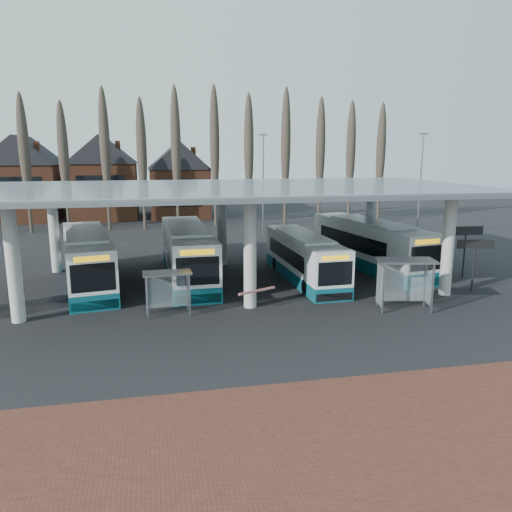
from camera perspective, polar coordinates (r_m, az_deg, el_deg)
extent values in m
plane|color=black|center=(25.62, 0.42, -7.47)|extent=(140.00, 140.00, 0.00)
cube|color=brown|center=(15.27, 10.78, -22.05)|extent=(70.00, 10.00, 0.03)
cylinder|color=#B7B7B2|center=(27.56, -25.98, -0.83)|extent=(0.70, 0.70, 6.00)
cylinder|color=#B7B7B2|center=(38.15, -22.09, 2.73)|extent=(0.70, 0.70, 6.00)
cylinder|color=#B7B7B2|center=(27.18, -0.69, 0.23)|extent=(0.70, 0.70, 6.00)
cylinder|color=#B7B7B2|center=(37.87, -3.92, 3.51)|extent=(0.70, 0.70, 6.00)
cylinder|color=#B7B7B2|center=(31.72, 21.10, 1.11)|extent=(0.70, 0.70, 6.00)
cylinder|color=#B7B7B2|center=(41.25, 12.86, 3.93)|extent=(0.70, 0.70, 6.00)
cube|color=gray|center=(32.11, -2.62, 7.86)|extent=(32.00, 16.00, 0.12)
cube|color=silver|center=(32.11, -2.62, 7.99)|extent=(31.50, 15.50, 0.04)
cone|color=#473D33|center=(58.08, -25.00, 9.56)|extent=(0.36, 0.36, 14.50)
ellipsoid|color=#473D33|center=(58.07, -25.15, 11.27)|extent=(1.10, 1.10, 11.02)
cone|color=#473D33|center=(57.32, -21.05, 9.86)|extent=(0.36, 0.36, 14.50)
ellipsoid|color=#473D33|center=(57.31, -21.18, 11.59)|extent=(1.10, 1.10, 11.02)
cone|color=#473D33|center=(56.84, -17.01, 10.11)|extent=(0.36, 0.36, 14.50)
ellipsoid|color=#473D33|center=(56.83, -17.12, 11.86)|extent=(1.10, 1.10, 11.02)
cone|color=#473D33|center=(56.64, -12.92, 10.32)|extent=(0.36, 0.36, 14.50)
ellipsoid|color=#473D33|center=(56.63, -13.00, 12.08)|extent=(1.10, 1.10, 11.02)
cone|color=#473D33|center=(56.72, -8.81, 10.48)|extent=(0.36, 0.36, 14.50)
ellipsoid|color=#473D33|center=(56.71, -8.87, 12.24)|extent=(1.10, 1.10, 11.02)
cone|color=#473D33|center=(57.08, -4.73, 10.59)|extent=(0.36, 0.36, 14.50)
ellipsoid|color=#473D33|center=(57.07, -4.76, 12.33)|extent=(1.10, 1.10, 11.02)
cone|color=#473D33|center=(57.72, -0.72, 10.64)|extent=(0.36, 0.36, 14.50)
ellipsoid|color=#473D33|center=(57.71, -0.72, 12.37)|extent=(1.10, 1.10, 11.02)
cone|color=#473D33|center=(58.62, 3.19, 10.64)|extent=(0.36, 0.36, 14.50)
ellipsoid|color=#473D33|center=(58.61, 3.21, 12.34)|extent=(1.10, 1.10, 11.02)
cone|color=#473D33|center=(59.78, 6.96, 10.60)|extent=(0.36, 0.36, 14.50)
ellipsoid|color=#473D33|center=(59.77, 7.00, 12.26)|extent=(1.10, 1.10, 11.02)
cone|color=#473D33|center=(61.18, 10.57, 10.51)|extent=(0.36, 0.36, 14.50)
ellipsoid|color=#473D33|center=(61.17, 10.63, 12.14)|extent=(1.10, 1.10, 11.02)
cone|color=#473D33|center=(62.80, 14.00, 10.39)|extent=(0.36, 0.36, 14.50)
ellipsoid|color=#473D33|center=(62.79, 14.09, 11.98)|extent=(1.10, 1.10, 11.02)
cube|color=brown|center=(69.52, -24.75, 6.68)|extent=(8.00, 10.00, 7.00)
pyramid|color=black|center=(69.37, -25.26, 12.43)|extent=(8.30, 10.30, 3.50)
cube|color=brown|center=(68.06, -16.88, 7.16)|extent=(8.00, 10.00, 7.00)
pyramid|color=black|center=(67.90, -17.24, 13.05)|extent=(8.30, 10.30, 3.50)
cube|color=brown|center=(67.90, -8.81, 7.52)|extent=(8.00, 10.00, 7.00)
pyramid|color=black|center=(67.75, -9.00, 13.43)|extent=(8.30, 10.30, 3.50)
cylinder|color=slate|center=(50.98, 0.82, 7.94)|extent=(0.16, 0.16, 10.00)
cube|color=slate|center=(50.88, 0.84, 13.68)|extent=(0.80, 0.15, 0.15)
cylinder|color=slate|center=(50.47, 18.23, 7.32)|extent=(0.16, 0.16, 10.00)
cube|color=slate|center=(50.37, 18.61, 13.10)|extent=(0.80, 0.15, 0.15)
cube|color=white|center=(33.94, -18.75, -0.04)|extent=(4.62, 12.60, 2.88)
cube|color=#0C4F5D|center=(34.24, -18.60, -2.32)|extent=(4.64, 12.63, 0.93)
cube|color=white|center=(33.68, -18.92, 2.44)|extent=(3.55, 7.69, 0.19)
cube|color=black|center=(34.42, -18.81, 0.29)|extent=(4.09, 9.20, 1.13)
cube|color=black|center=(27.93, -18.11, -2.37)|extent=(2.29, 0.44, 1.54)
cube|color=black|center=(39.97, -19.22, 1.80)|extent=(2.21, 0.43, 1.23)
cube|color=#DC9D0C|center=(27.70, -18.25, -0.30)|extent=(1.82, 0.35, 0.31)
cube|color=black|center=(28.34, -17.91, -5.39)|extent=(2.47, 0.49, 0.51)
cylinder|color=black|center=(30.42, -20.44, -4.13)|extent=(0.45, 1.02, 0.99)
cylinder|color=black|center=(30.52, -15.98, -3.78)|extent=(0.45, 1.02, 0.99)
cylinder|color=black|center=(37.72, -20.70, -1.14)|extent=(0.45, 1.02, 0.99)
cylinder|color=black|center=(37.80, -17.10, -0.87)|extent=(0.45, 1.02, 0.99)
cube|color=white|center=(34.09, -7.87, 0.66)|extent=(2.98, 12.90, 3.00)
cube|color=#0C4F5D|center=(34.40, -7.80, -1.70)|extent=(3.00, 12.92, 0.96)
cube|color=white|center=(33.83, -7.94, 3.24)|extent=(2.61, 7.75, 0.19)
cube|color=black|center=(34.59, -7.95, 1.00)|extent=(2.95, 9.30, 1.18)
cube|color=black|center=(27.85, -6.66, -1.72)|extent=(2.40, 0.11, 1.61)
cube|color=black|center=(40.35, -8.70, 2.53)|extent=(2.32, 0.11, 1.28)
cube|color=#DC9D0C|center=(27.62, -6.72, 0.44)|extent=(1.91, 0.09, 0.32)
cube|color=black|center=(28.28, -6.59, -4.88)|extent=(2.59, 0.14, 0.54)
cylinder|color=black|center=(30.37, -9.41, -3.51)|extent=(0.32, 1.03, 1.03)
cylinder|color=black|center=(30.60, -4.78, -3.27)|extent=(0.32, 1.03, 1.03)
cylinder|color=black|center=(37.96, -10.18, -0.45)|extent=(0.32, 1.03, 1.03)
cylinder|color=black|center=(38.15, -6.47, -0.27)|extent=(0.32, 1.03, 1.03)
cube|color=white|center=(33.62, 5.50, 0.09)|extent=(2.63, 11.09, 2.57)
cube|color=#0C4F5D|center=(33.90, 5.46, -1.96)|extent=(2.65, 11.11, 0.83)
cube|color=white|center=(33.38, 5.55, 2.33)|extent=(2.28, 6.67, 0.17)
cube|color=black|center=(34.03, 5.26, 0.40)|extent=(2.59, 8.00, 1.01)
cube|color=black|center=(28.59, 9.04, -2.01)|extent=(2.06, 0.11, 1.38)
cube|color=black|center=(38.75, 2.90, 1.84)|extent=(1.99, 0.11, 1.10)
cube|color=#DC9D0C|center=(28.39, 9.10, -0.21)|extent=(1.64, 0.09, 0.28)
cube|color=black|center=(28.96, 8.95, -4.65)|extent=(2.23, 0.13, 0.46)
cylinder|color=black|center=(30.36, 5.67, -3.56)|extent=(0.28, 0.89, 0.88)
cylinder|color=black|center=(31.10, 9.39, -3.29)|extent=(0.28, 0.89, 0.88)
cylinder|color=black|center=(36.57, 2.27, -0.85)|extent=(0.28, 0.89, 0.88)
cylinder|color=black|center=(37.19, 5.43, -0.68)|extent=(0.28, 0.89, 0.88)
cube|color=white|center=(37.87, 12.86, 1.54)|extent=(4.58, 12.89, 2.95)
cube|color=#0C4F5D|center=(38.14, 12.76, -0.56)|extent=(4.60, 12.92, 0.95)
cube|color=white|center=(37.63, 12.97, 3.83)|extent=(3.54, 7.86, 0.19)
cube|color=black|center=(38.28, 12.44, 1.83)|extent=(4.08, 9.41, 1.16)
cube|color=black|center=(32.89, 18.88, -0.24)|extent=(2.34, 0.42, 1.58)
cube|color=black|center=(43.16, 8.28, 3.10)|extent=(2.26, 0.41, 1.26)
cube|color=#DC9D0C|center=(32.70, 19.00, 1.56)|extent=(1.87, 0.34, 0.32)
cube|color=black|center=(33.25, 18.68, -2.90)|extent=(2.53, 0.47, 0.53)
cylinder|color=black|center=(34.25, 14.72, -2.00)|extent=(0.45, 1.04, 1.01)
cylinder|color=black|center=(35.69, 17.91, -1.64)|extent=(0.45, 1.04, 1.01)
cylinder|color=black|center=(40.59, 8.49, 0.40)|extent=(0.45, 1.04, 1.01)
cylinder|color=black|center=(41.81, 11.40, 0.63)|extent=(0.45, 1.04, 1.01)
cube|color=gray|center=(26.17, -12.31, -4.76)|extent=(0.07, 0.07, 2.24)
cube|color=gray|center=(26.31, -7.62, -4.50)|extent=(0.07, 0.07, 2.24)
cube|color=gray|center=(27.12, -12.38, -4.17)|extent=(0.07, 0.07, 2.24)
cube|color=gray|center=(27.25, -7.86, -3.93)|extent=(0.07, 0.07, 2.24)
cube|color=gray|center=(26.39, -10.13, -1.91)|extent=(2.55, 1.35, 0.09)
cube|color=silver|center=(27.20, -10.12, -3.94)|extent=(2.15, 0.12, 1.79)
cube|color=silver|center=(26.63, -12.45, -4.37)|extent=(0.07, 0.99, 1.79)
cube|color=silver|center=(26.77, -7.65, -4.11)|extent=(0.07, 0.99, 1.79)
cube|color=gray|center=(27.25, 14.33, -3.67)|extent=(0.10, 0.10, 2.72)
cube|color=gray|center=(28.00, 19.52, -3.58)|extent=(0.10, 0.10, 2.72)
cube|color=gray|center=(28.37, 13.75, -3.03)|extent=(0.10, 0.10, 2.72)
cube|color=gray|center=(29.09, 18.75, -2.96)|extent=(0.10, 0.10, 2.72)
cube|color=gray|center=(27.83, 16.79, -0.50)|extent=(3.29, 2.12, 0.11)
cube|color=silver|center=(28.74, 16.26, -2.87)|extent=(2.56, 0.58, 2.17)
cube|color=silver|center=(27.78, 13.93, -3.24)|extent=(0.29, 1.18, 2.17)
cube|color=silver|center=(28.55, 19.24, -3.15)|extent=(0.29, 1.18, 2.17)
cylinder|color=black|center=(33.19, 23.60, -1.11)|extent=(0.10, 0.10, 3.20)
cube|color=black|center=(32.92, 23.80, 1.27)|extent=(2.18, 0.58, 0.55)
cylinder|color=black|center=(36.71, 22.71, 0.34)|extent=(0.11, 0.11, 3.47)
cube|color=black|center=(36.46, 22.90, 2.69)|extent=(2.39, 0.25, 0.60)
cube|color=black|center=(27.82, -0.12, -4.57)|extent=(0.09, 0.09, 1.22)
cube|color=red|center=(27.18, 0.12, -4.00)|extent=(2.25, 1.16, 0.11)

